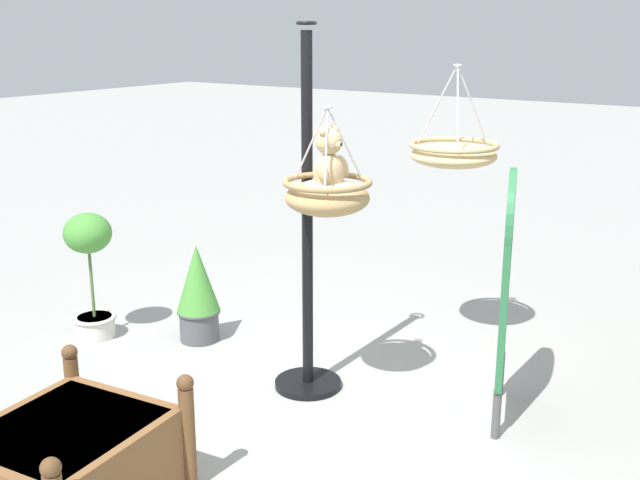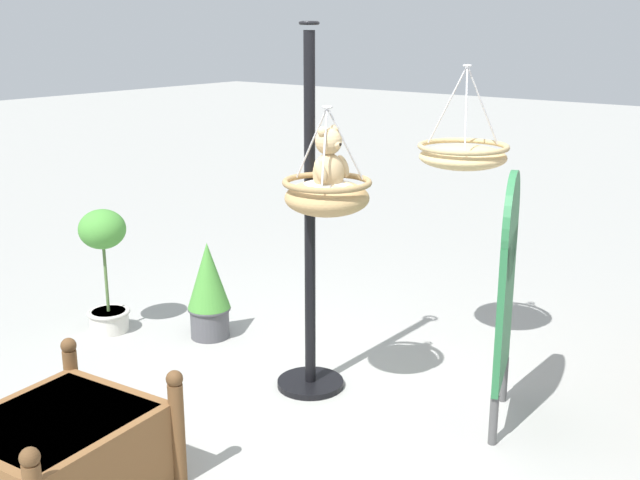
% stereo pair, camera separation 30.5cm
% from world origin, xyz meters
% --- Properties ---
extents(ground_plane, '(40.00, 40.00, 0.00)m').
position_xyz_m(ground_plane, '(0.00, 0.00, 0.00)').
color(ground_plane, '#9E9E99').
extents(display_pole_central, '(0.44, 0.44, 2.34)m').
position_xyz_m(display_pole_central, '(-0.15, -0.16, 0.72)').
color(display_pole_central, black).
rests_on(display_pole_central, ground).
extents(hanging_basket_with_teddy, '(0.53, 0.53, 0.64)m').
position_xyz_m(hanging_basket_with_teddy, '(0.00, 0.09, 1.36)').
color(hanging_basket_with_teddy, tan).
extents(teddy_bear, '(0.28, 0.24, 0.40)m').
position_xyz_m(teddy_bear, '(0.00, 0.11, 1.54)').
color(teddy_bear, tan).
extents(hanging_basket_left_high, '(0.62, 0.62, 0.69)m').
position_xyz_m(hanging_basket_left_high, '(-1.18, 0.34, 1.47)').
color(hanging_basket_left_high, tan).
extents(wooden_planter_box, '(1.04, 0.96, 0.64)m').
position_xyz_m(wooden_planter_box, '(1.63, -0.35, 0.25)').
color(wooden_planter_box, brown).
rests_on(wooden_planter_box, ground).
extents(potted_plant_tall_leafy, '(0.36, 0.36, 0.98)m').
position_xyz_m(potted_plant_tall_leafy, '(0.07, -2.01, 0.58)').
color(potted_plant_tall_leafy, beige).
rests_on(potted_plant_tall_leafy, ground).
extents(potted_plant_bushy_green, '(0.33, 0.33, 0.75)m').
position_xyz_m(potted_plant_bushy_green, '(-0.33, -1.30, 0.38)').
color(potted_plant_bushy_green, '#4C4C51').
rests_on(potted_plant_bushy_green, ground).
extents(display_sign_board, '(0.62, 0.25, 1.54)m').
position_xyz_m(display_sign_board, '(-0.48, 1.03, 0.91)').
color(display_sign_board, '#286B3D').
rests_on(display_sign_board, ground).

